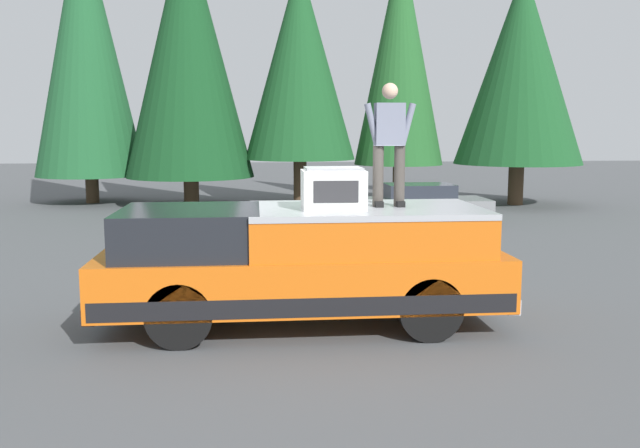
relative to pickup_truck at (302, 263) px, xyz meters
The scene contains 10 objects.
ground_plane 0.99m from the pickup_truck, 14.94° to the right, with size 90.00×90.00×0.00m, color #4C4F51.
pickup_truck is the anchor object (origin of this frame).
compressor_unit 1.14m from the pickup_truck, 111.29° to the right, with size 0.65×0.84×0.56m.
person_on_truck_bed 2.07m from the pickup_truck, 87.02° to the right, with size 0.29×0.72×1.69m.
parked_car_grey 10.38m from the pickup_truck, 22.09° to the right, with size 1.64×4.10×1.16m.
conifer_far_left 17.14m from the pickup_truck, 31.19° to the right, with size 4.47×4.47×8.22m.
conifer_left 16.74m from the pickup_truck, 16.58° to the right, with size 3.23×3.23×9.38m.
conifer_center_left 15.46m from the pickup_truck, ahead, with size 3.87×3.87×8.41m.
conifer_center_right 15.85m from the pickup_truck, 10.94° to the left, with size 4.42×4.42×9.72m.
conifer_right 18.26m from the pickup_truck, 22.02° to the left, with size 3.90×3.90×10.36m.
Camera 1 is at (-9.67, 0.75, 2.73)m, focal length 38.19 mm.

